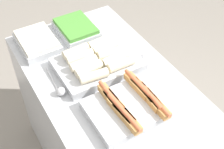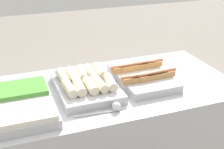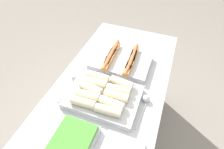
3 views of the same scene
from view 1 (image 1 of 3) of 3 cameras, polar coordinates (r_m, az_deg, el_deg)
counter at (r=2.09m, az=0.24°, el=-11.18°), size 1.47×0.78×0.94m
tray_hotdogs at (r=1.59m, az=3.76°, el=-5.49°), size 0.37×0.46×0.10m
tray_wraps at (r=1.80m, az=-2.64°, el=2.30°), size 0.34×0.48×0.10m
tray_side_front at (r=2.01m, az=-13.52°, el=5.79°), size 0.30×0.22×0.07m
tray_side_back at (r=2.08m, az=-6.59°, el=8.25°), size 0.30×0.22×0.07m
serving_spoon_near at (r=1.70m, az=-9.53°, el=-2.75°), size 0.25×0.05×0.05m
serving_spoon_far at (r=1.88m, az=5.67°, el=3.37°), size 0.25×0.05×0.05m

